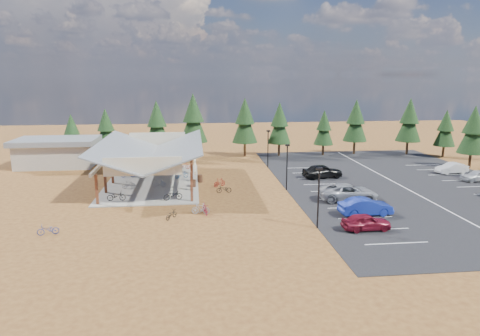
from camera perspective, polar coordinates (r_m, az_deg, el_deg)
ground at (r=44.95m, az=0.50°, el=-3.83°), size 140.00×140.00×0.00m
asphalt_lot at (r=53.08m, az=20.36°, el=-2.06°), size 27.00×44.00×0.04m
concrete_pad at (r=51.64m, az=-11.53°, el=-1.88°), size 10.60×18.60×0.10m
bike_pavilion at (r=50.86m, az=-11.71°, el=2.24°), size 11.65×19.40×4.97m
outbuilding at (r=64.59m, az=-23.20°, el=1.99°), size 11.00×7.00×3.90m
lamp_post_0 at (r=35.69m, az=10.44°, el=-3.38°), size 0.50×0.25×5.14m
lamp_post_1 at (r=46.97m, az=6.28°, el=0.55°), size 0.50×0.25×5.14m
lamp_post_2 at (r=58.54m, az=3.76°, el=2.94°), size 0.50×0.25×5.14m
trash_bin_0 at (r=48.67m, az=-6.25°, el=-2.09°), size 0.60×0.60×0.90m
trash_bin_1 at (r=51.00m, az=-5.36°, el=-1.40°), size 0.60×0.60×0.90m
pine_0 at (r=68.28m, az=-21.51°, el=4.50°), size 2.96×2.96×6.90m
pine_1 at (r=67.56m, az=-17.44°, el=5.10°), size 3.28×3.28×7.63m
pine_2 at (r=65.26m, az=-11.02°, el=5.85°), size 3.79×3.79×8.83m
pine_3 at (r=66.06m, az=-6.24°, el=6.59°), size 4.20×4.20×9.78m
pine_4 at (r=66.23m, az=0.65°, el=6.33°), size 3.92×3.92×9.13m
pine_5 at (r=66.84m, az=5.28°, el=5.95°), size 3.61×3.61×8.40m
pine_6 at (r=68.45m, az=11.12°, el=5.28°), size 3.07×3.07×7.16m
pine_7 at (r=70.66m, az=15.17°, el=6.09°), size 3.76×3.76×8.76m
pine_8 at (r=72.78m, az=21.64°, el=5.94°), size 3.85×3.85×8.98m
pine_12 at (r=65.62m, az=28.67°, el=4.46°), size 3.68×3.68×8.56m
pine_13 at (r=72.84m, az=25.72°, el=4.79°), size 3.15×3.15×7.34m
bike_0 at (r=44.81m, az=-16.17°, el=-3.61°), size 1.83×0.68×0.96m
bike_1 at (r=49.24m, az=-14.62°, el=-2.14°), size 1.52×0.63×0.89m
bike_2 at (r=54.50m, az=-14.71°, el=-0.75°), size 1.73×0.65×0.90m
bike_3 at (r=56.93m, az=-14.48°, el=-0.11°), size 1.80×0.74×1.05m
bike_4 at (r=43.78m, az=-8.95°, el=-3.61°), size 2.01×1.05×1.00m
bike_5 at (r=49.32m, az=-10.74°, el=-1.91°), size 1.59×0.64×0.93m
bike_6 at (r=52.88m, az=-7.82°, el=-0.85°), size 1.82×1.09×0.90m
bike_7 at (r=57.75m, az=-7.48°, el=0.32°), size 1.65×0.53×0.98m
bike_10 at (r=37.67m, az=-24.22°, el=-7.50°), size 1.74×0.94×0.87m
bike_11 at (r=39.32m, az=-4.70°, el=-5.47°), size 0.83×1.78×1.03m
bike_12 at (r=38.56m, az=-9.16°, el=-6.14°), size 1.28×1.57×0.80m
bike_13 at (r=39.47m, az=-5.27°, el=-5.44°), size 1.71×0.71×1.00m
bike_15 at (r=48.83m, az=-2.75°, el=-1.93°), size 1.59×1.34×0.99m
bike_16 at (r=46.29m, az=-2.15°, el=-2.81°), size 1.64×0.64×0.85m
car_0 at (r=36.77m, az=16.47°, el=-6.90°), size 4.03×1.72×1.36m
car_1 at (r=40.45m, az=16.39°, el=-4.97°), size 4.89×1.92×1.58m
car_2 at (r=44.72m, az=14.25°, el=-3.15°), size 6.06×3.01×1.65m
car_4 at (r=53.67m, az=10.92°, el=-0.41°), size 5.17×2.73×1.68m
car_8 at (r=58.48m, az=29.11°, el=-0.88°), size 4.09×1.88×1.36m
car_9 at (r=61.51m, az=26.38°, el=-0.01°), size 4.35×2.07×1.38m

